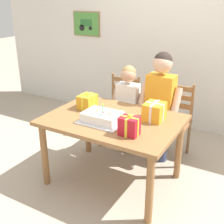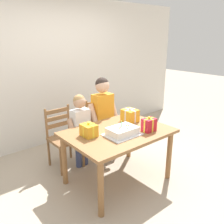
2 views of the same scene
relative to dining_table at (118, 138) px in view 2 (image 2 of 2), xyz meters
The scene contains 11 objects.
ground_plane 0.65m from the dining_table, ahead, with size 20.00×20.00×0.00m, color tan.
back_wall 1.92m from the dining_table, 90.17° to the left, with size 6.40×0.11×2.60m.
dining_table is the anchor object (origin of this frame).
birthday_cake 0.20m from the dining_table, 108.28° to the right, with size 0.44×0.34×0.19m.
gift_box_red_large 0.45m from the dining_table, 24.31° to the left, with size 0.19×0.22×0.21m.
gift_box_beside_cake 0.43m from the dining_table, 164.20° to the left, with size 0.16×0.20×0.19m.
gift_box_corner_small 0.44m from the dining_table, 39.39° to the right, with size 0.18×0.13×0.21m.
chair_left 0.93m from the dining_table, 113.23° to the left, with size 0.43×0.43×0.92m.
chair_right 0.93m from the dining_table, 66.86° to the left, with size 0.43×0.43×0.92m.
child_older 0.72m from the dining_table, 68.84° to the left, with size 0.48×0.27×1.33m.
child_younger 0.68m from the dining_table, 103.80° to the left, with size 0.42×0.24×1.13m.
Camera 2 is at (-1.89, -2.16, 1.93)m, focal length 37.95 mm.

